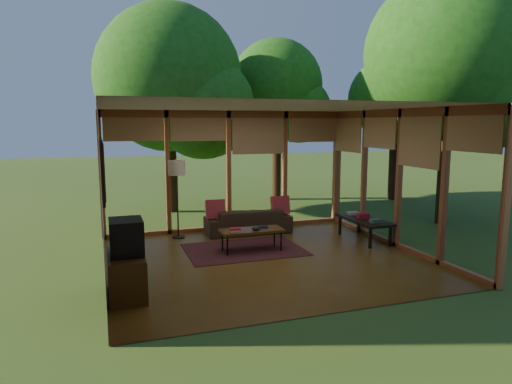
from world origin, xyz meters
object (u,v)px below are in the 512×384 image
object	(u,v)px
floor_lamp	(177,172)
side_console	(364,221)
sofa	(248,221)
television	(126,237)
media_cabinet	(127,275)
coffee_table	(252,231)

from	to	relation	value
floor_lamp	side_console	size ratio (longest dim) A/B	1.18
floor_lamp	sofa	bearing A→B (deg)	-2.71
television	floor_lamp	bearing A→B (deg)	68.64
media_cabinet	floor_lamp	world-z (taller)	floor_lamp
television	side_console	bearing A→B (deg)	18.56
media_cabinet	side_console	world-z (taller)	media_cabinet
sofa	media_cabinet	size ratio (longest dim) A/B	1.87
sofa	television	bearing A→B (deg)	48.72
media_cabinet	side_console	size ratio (longest dim) A/B	0.71
floor_lamp	coffee_table	bearing A→B (deg)	-51.99
sofa	media_cabinet	distance (m)	4.08
sofa	floor_lamp	world-z (taller)	floor_lamp
sofa	coffee_table	bearing A→B (deg)	76.21
media_cabinet	television	bearing A→B (deg)	0.00
side_console	media_cabinet	bearing A→B (deg)	-161.51
television	media_cabinet	bearing A→B (deg)	180.00
media_cabinet	floor_lamp	size ratio (longest dim) A/B	0.61
television	side_console	size ratio (longest dim) A/B	0.39
sofa	side_console	bearing A→B (deg)	148.00
coffee_table	television	bearing A→B (deg)	-146.15
sofa	television	xyz separation A→B (m)	(-2.74, -3.00, 0.58)
television	side_console	xyz separation A→B (m)	(4.85, 1.63, -0.44)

